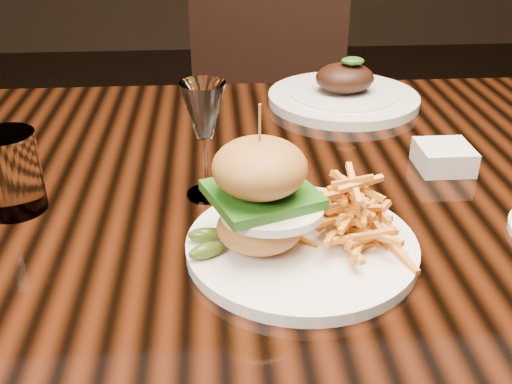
{
  "coord_description": "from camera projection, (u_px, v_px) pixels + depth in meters",
  "views": [
    {
      "loc": [
        -0.11,
        -0.75,
        1.15
      ],
      "look_at": [
        -0.07,
        -0.13,
        0.81
      ],
      "focal_mm": 42.0,
      "sensor_mm": 36.0,
      "label": 1
    }
  ],
  "objects": [
    {
      "name": "far_dish",
      "position": [
        344.0,
        94.0,
        1.13
      ],
      "size": [
        0.28,
        0.28,
        0.09
      ],
      "rotation": [
        0.0,
        0.0,
        0.38
      ],
      "color": "silver",
      "rests_on": "dining_table"
    },
    {
      "name": "ramekin",
      "position": [
        444.0,
        157.0,
        0.88
      ],
      "size": [
        0.1,
        0.1,
        0.04
      ],
      "primitive_type": "cube",
      "rotation": [
        0.0,
        0.0,
        -0.39
      ],
      "color": "silver",
      "rests_on": "dining_table"
    },
    {
      "name": "chair_far",
      "position": [
        265.0,
        105.0,
        1.73
      ],
      "size": [
        0.54,
        0.54,
        0.95
      ],
      "rotation": [
        0.0,
        0.0,
        -0.18
      ],
      "color": "black",
      "rests_on": "ground"
    },
    {
      "name": "dining_table",
      "position": [
        296.0,
        229.0,
        0.89
      ],
      "size": [
        1.6,
        0.9,
        0.75
      ],
      "color": "black",
      "rests_on": "ground"
    },
    {
      "name": "burger_plate",
      "position": [
        301.0,
        214.0,
        0.68
      ],
      "size": [
        0.27,
        0.27,
        0.18
      ],
      "rotation": [
        0.0,
        0.0,
        0.15
      ],
      "color": "silver",
      "rests_on": "dining_table"
    },
    {
      "name": "wine_glass",
      "position": [
        204.0,
        115.0,
        0.76
      ],
      "size": [
        0.06,
        0.06,
        0.16
      ],
      "color": "white",
      "rests_on": "dining_table"
    },
    {
      "name": "water_tumbler",
      "position": [
        10.0,
        173.0,
        0.76
      ],
      "size": [
        0.08,
        0.08,
        0.11
      ],
      "primitive_type": "cylinder",
      "color": "white",
      "rests_on": "dining_table"
    }
  ]
}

